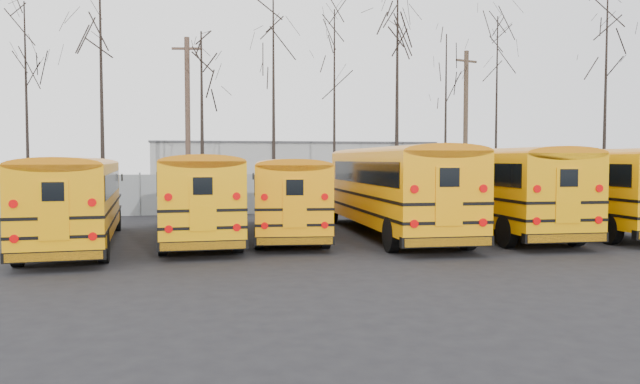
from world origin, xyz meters
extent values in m
plane|color=black|center=(0.00, 0.00, 0.00)|extent=(120.00, 120.00, 0.00)
cube|color=gray|center=(0.00, 12.00, 1.00)|extent=(40.00, 0.04, 2.00)
cube|color=#A2A29D|center=(2.00, 32.00, 2.00)|extent=(22.00, 8.00, 4.00)
cylinder|color=black|center=(-9.45, -2.39, 0.46)|extent=(0.34, 0.94, 0.92)
cylinder|color=black|center=(-7.40, -2.19, 0.46)|extent=(0.34, 0.94, 0.92)
cylinder|color=black|center=(-10.21, 5.26, 0.46)|extent=(0.34, 0.94, 0.92)
cylinder|color=black|center=(-8.15, 5.46, 0.46)|extent=(0.34, 0.94, 0.92)
cube|color=#F19A06|center=(-8.72, 0.67, 1.53)|extent=(3.11, 8.70, 2.15)
cube|color=#F19A06|center=(-9.21, 5.68, 0.92)|extent=(2.20, 1.75, 0.92)
cube|color=black|center=(-8.70, 0.49, 2.01)|extent=(3.06, 7.79, 0.64)
cube|color=black|center=(-8.79, 1.44, 0.87)|extent=(3.29, 10.26, 0.08)
cube|color=black|center=(-8.79, 1.44, 1.33)|extent=(3.29, 10.26, 0.08)
cube|color=black|center=(-8.31, -3.47, 0.41)|extent=(2.35, 0.43, 0.26)
cube|color=black|center=(-9.28, 6.41, 0.41)|extent=(2.20, 0.40, 0.24)
cube|color=#F19A06|center=(-8.30, -3.57, 1.51)|extent=(0.69, 0.10, 1.42)
cylinder|color=#B20505|center=(-9.16, -3.67, 0.87)|extent=(0.20, 0.06, 0.20)
cylinder|color=#B20505|center=(-7.43, -3.50, 0.87)|extent=(0.20, 0.06, 0.20)
cylinder|color=#B20505|center=(-9.16, -3.67, 1.69)|extent=(0.20, 0.06, 0.20)
cylinder|color=#B20505|center=(-7.43, -3.50, 1.69)|extent=(0.20, 0.06, 0.20)
cylinder|color=black|center=(-5.96, -1.11, 0.47)|extent=(0.32, 0.96, 0.94)
cylinder|color=black|center=(-3.84, -0.98, 0.47)|extent=(0.32, 0.96, 0.94)
cylinder|color=black|center=(-6.46, 6.78, 0.47)|extent=(0.32, 0.96, 0.94)
cylinder|color=black|center=(-4.33, 6.92, 0.47)|extent=(0.32, 0.96, 0.94)
cube|color=#F9A306|center=(-5.09, 2.01, 1.58)|extent=(2.90, 8.89, 2.21)
cube|color=#F9A306|center=(-5.41, 7.18, 0.94)|extent=(2.22, 1.73, 0.94)
cube|color=black|center=(-5.08, 1.82, 2.07)|extent=(2.88, 7.95, 0.66)
cube|color=black|center=(-5.14, 2.81, 0.90)|extent=(3.03, 10.51, 0.08)
cube|color=black|center=(-5.14, 2.81, 1.37)|extent=(3.03, 10.51, 0.08)
cube|color=black|center=(-4.82, -2.27, 0.42)|extent=(2.42, 0.36, 0.26)
cube|color=black|center=(-5.46, 7.93, 0.42)|extent=(2.27, 0.33, 0.24)
cube|color=#F9A306|center=(-4.82, -2.37, 1.55)|extent=(0.71, 0.08, 1.46)
cylinder|color=#B20505|center=(-5.71, -2.44, 0.90)|extent=(0.21, 0.05, 0.21)
cylinder|color=#B20505|center=(-3.92, -2.33, 0.90)|extent=(0.21, 0.05, 0.21)
cylinder|color=#B20505|center=(-5.71, -2.44, 1.74)|extent=(0.21, 0.05, 0.21)
cylinder|color=#B20505|center=(-3.92, -2.33, 1.74)|extent=(0.21, 0.05, 0.21)
cylinder|color=black|center=(-3.18, -0.37, 0.45)|extent=(0.32, 0.92, 0.90)
cylinder|color=black|center=(-1.15, -0.52, 0.45)|extent=(0.32, 0.92, 0.90)
cylinder|color=black|center=(-2.62, 7.18, 0.45)|extent=(0.32, 0.92, 0.90)
cylinder|color=black|center=(-0.59, 7.03, 0.45)|extent=(0.32, 0.92, 0.90)
cube|color=#FF9906|center=(-1.95, 2.48, 1.51)|extent=(2.87, 8.53, 2.12)
cube|color=#FF9906|center=(-1.58, 7.42, 0.90)|extent=(2.14, 1.68, 0.90)
cube|color=black|center=(-1.96, 2.30, 1.98)|extent=(2.83, 7.63, 0.63)
cube|color=black|center=(-1.89, 3.24, 0.86)|extent=(3.01, 10.08, 0.08)
cube|color=black|center=(-1.89, 3.24, 1.31)|extent=(3.01, 10.08, 0.08)
cube|color=black|center=(-2.25, -1.61, 0.41)|extent=(2.32, 0.37, 0.25)
cube|color=black|center=(-1.53, 8.14, 0.41)|extent=(2.17, 0.34, 0.23)
cube|color=#FF9906|center=(-2.26, -1.71, 1.49)|extent=(0.68, 0.09, 1.40)
cylinder|color=#B20505|center=(-3.11, -1.66, 0.86)|extent=(0.20, 0.05, 0.20)
cylinder|color=#B20505|center=(-1.41, -1.78, 0.86)|extent=(0.20, 0.05, 0.20)
cylinder|color=#B20505|center=(-3.11, -1.66, 1.67)|extent=(0.20, 0.05, 0.20)
cylinder|color=#B20505|center=(-1.41, -1.78, 1.67)|extent=(0.20, 0.05, 0.20)
cylinder|color=black|center=(0.61, -1.66, 0.52)|extent=(0.30, 1.05, 1.04)
cylinder|color=black|center=(2.97, -1.65, 0.52)|extent=(0.30, 1.05, 1.04)
cylinder|color=black|center=(0.56, 7.11, 0.52)|extent=(0.30, 1.05, 1.04)
cylinder|color=black|center=(2.92, 7.12, 0.52)|extent=(0.30, 1.05, 1.04)
cube|color=#FF9D06|center=(1.77, 1.74, 1.75)|extent=(2.66, 9.72, 2.45)
cube|color=#FF9D06|center=(1.74, 7.48, 1.04)|extent=(2.36, 1.79, 1.04)
cube|color=black|center=(1.77, 1.53, 2.30)|extent=(2.70, 8.68, 0.73)
cube|color=black|center=(1.77, 2.62, 0.99)|extent=(2.70, 11.52, 0.09)
cube|color=black|center=(1.77, 2.62, 1.51)|extent=(2.70, 11.52, 0.09)
cube|color=black|center=(1.80, -3.01, 0.47)|extent=(2.67, 0.24, 0.29)
cube|color=black|center=(1.74, 8.31, 0.47)|extent=(2.51, 0.22, 0.27)
cube|color=#FF9D06|center=(1.80, -3.13, 1.72)|extent=(0.78, 0.05, 1.62)
cylinder|color=#B20505|center=(0.81, -3.14, 0.99)|extent=(0.23, 0.04, 0.23)
cylinder|color=#B20505|center=(2.79, -3.13, 0.99)|extent=(0.23, 0.04, 0.23)
cylinder|color=#B20505|center=(0.81, -3.14, 1.93)|extent=(0.23, 0.04, 0.23)
cylinder|color=#B20505|center=(2.79, -3.13, 1.93)|extent=(0.23, 0.04, 0.23)
cylinder|color=black|center=(4.38, -1.39, 0.51)|extent=(0.29, 1.03, 1.02)
cylinder|color=black|center=(6.69, -1.40, 0.51)|extent=(0.29, 1.03, 1.02)
cylinder|color=black|center=(4.41, 7.21, 0.51)|extent=(0.29, 1.03, 1.02)
cylinder|color=black|center=(6.73, 7.20, 0.51)|extent=(0.29, 1.03, 1.02)
cube|color=#F09C06|center=(5.55, 1.93, 1.71)|extent=(2.60, 9.53, 2.41)
cube|color=#F09C06|center=(5.57, 7.56, 1.02)|extent=(2.31, 1.75, 1.02)
cube|color=black|center=(5.55, 1.73, 2.25)|extent=(2.64, 8.51, 0.72)
cube|color=black|center=(5.55, 2.80, 0.97)|extent=(2.64, 11.29, 0.09)
cube|color=black|center=(5.55, 2.80, 1.48)|extent=(2.64, 11.29, 0.09)
cube|color=black|center=(5.53, -2.73, 0.46)|extent=(2.62, 0.24, 0.29)
cube|color=black|center=(5.57, 8.38, 0.46)|extent=(2.46, 0.22, 0.27)
cube|color=#F09C06|center=(5.53, -2.84, 1.69)|extent=(0.77, 0.04, 1.59)
cylinder|color=#B20505|center=(4.55, -2.85, 0.97)|extent=(0.23, 0.04, 0.23)
cylinder|color=#B20505|center=(6.50, -2.85, 0.97)|extent=(0.23, 0.04, 0.23)
cylinder|color=#B20505|center=(4.55, -2.85, 1.89)|extent=(0.23, 0.04, 0.23)
cylinder|color=#B20505|center=(6.50, -2.85, 1.89)|extent=(0.23, 0.04, 0.23)
cylinder|color=black|center=(8.05, -1.19, 0.51)|extent=(0.30, 1.02, 1.02)
cylinder|color=black|center=(7.95, 7.34, 0.51)|extent=(0.30, 1.02, 1.02)
cylinder|color=black|center=(10.25, 7.36, 0.51)|extent=(0.30, 1.02, 1.02)
cube|color=#FFA406|center=(9.16, 2.12, 1.70)|extent=(2.65, 9.47, 2.39)
cube|color=#FFA406|center=(9.09, 7.71, 1.02)|extent=(2.30, 1.75, 1.02)
cube|color=black|center=(9.16, 1.92, 2.23)|extent=(2.67, 8.46, 0.71)
cube|color=black|center=(9.15, 2.98, 0.96)|extent=(2.70, 11.22, 0.09)
cube|color=black|center=(9.15, 2.98, 1.47)|extent=(2.70, 11.22, 0.09)
cube|color=black|center=(9.08, 8.52, 0.46)|extent=(2.44, 0.23, 0.26)
cylinder|color=#4F392D|center=(-5.89, 17.71, 4.87)|extent=(0.30, 0.30, 9.74)
cube|color=#4F392D|center=(-5.89, 17.71, 9.09)|extent=(1.73, 0.38, 0.13)
cylinder|color=#493829|center=(11.68, 19.02, 4.86)|extent=(0.30, 0.30, 9.71)
cube|color=#493829|center=(11.68, 19.02, 9.07)|extent=(1.66, 0.74, 0.13)
cone|color=black|center=(-14.66, 17.85, 5.72)|extent=(0.26, 0.26, 11.44)
cone|color=black|center=(-10.36, 16.02, 6.46)|extent=(0.26, 0.26, 12.93)
cone|color=black|center=(-5.07, 16.26, 4.91)|extent=(0.26, 0.26, 9.82)
cone|color=black|center=(-1.06, 16.24, 5.88)|extent=(0.26, 0.26, 11.76)
cone|color=black|center=(2.63, 17.13, 5.77)|extent=(0.26, 0.26, 11.54)
cone|color=black|center=(6.01, 15.58, 6.01)|extent=(0.26, 0.26, 12.01)
cone|color=black|center=(9.59, 17.16, 5.17)|extent=(0.26, 0.26, 10.35)
cone|color=black|center=(12.92, 17.20, 5.78)|extent=(0.26, 0.26, 11.56)
cone|color=black|center=(18.11, 13.91, 6.43)|extent=(0.26, 0.26, 12.86)
camera|label=1|loc=(-4.60, -19.22, 2.73)|focal=35.00mm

